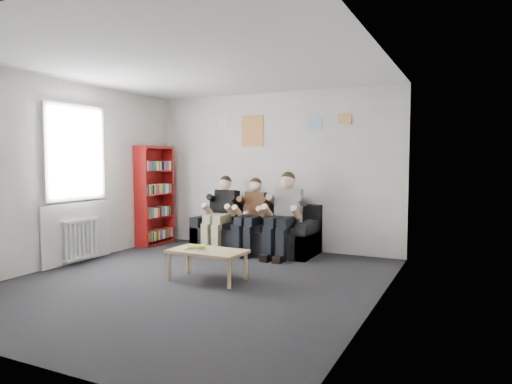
{
  "coord_description": "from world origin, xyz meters",
  "views": [
    {
      "loc": [
        3.17,
        -4.77,
        1.54
      ],
      "look_at": [
        0.24,
        1.3,
        1.07
      ],
      "focal_mm": 32.0,
      "sensor_mm": 36.0,
      "label": 1
    }
  ],
  "objects_px": {
    "sofa": "(256,234)",
    "bookshelf": "(155,195)",
    "person_middle": "(251,216)",
    "person_right": "(284,215)",
    "coffee_table": "(207,254)",
    "person_left": "(221,214)"
  },
  "relations": [
    {
      "from": "sofa",
      "to": "bookshelf",
      "type": "bearing_deg",
      "value": -173.78
    },
    {
      "from": "bookshelf",
      "to": "person_middle",
      "type": "height_order",
      "value": "bookshelf"
    },
    {
      "from": "sofa",
      "to": "person_right",
      "type": "relative_size",
      "value": 1.53
    },
    {
      "from": "coffee_table",
      "to": "person_right",
      "type": "bearing_deg",
      "value": 79.17
    },
    {
      "from": "coffee_table",
      "to": "sofa",
      "type": "bearing_deg",
      "value": 97.12
    },
    {
      "from": "person_middle",
      "to": "person_right",
      "type": "xyz_separation_m",
      "value": [
        0.58,
        -0.01,
        0.04
      ]
    },
    {
      "from": "coffee_table",
      "to": "person_right",
      "type": "height_order",
      "value": "person_right"
    },
    {
      "from": "coffee_table",
      "to": "person_left",
      "type": "distance_m",
      "value": 1.96
    },
    {
      "from": "person_middle",
      "to": "bookshelf",
      "type": "bearing_deg",
      "value": -174.51
    },
    {
      "from": "sofa",
      "to": "bookshelf",
      "type": "height_order",
      "value": "bookshelf"
    },
    {
      "from": "person_middle",
      "to": "sofa",
      "type": "bearing_deg",
      "value": 94.91
    },
    {
      "from": "person_left",
      "to": "person_middle",
      "type": "xyz_separation_m",
      "value": [
        0.58,
        0.0,
        -0.01
      ]
    },
    {
      "from": "sofa",
      "to": "person_middle",
      "type": "bearing_deg",
      "value": -90.0
    },
    {
      "from": "bookshelf",
      "to": "person_right",
      "type": "xyz_separation_m",
      "value": [
        2.52,
        0.01,
        -0.23
      ]
    },
    {
      "from": "coffee_table",
      "to": "person_right",
      "type": "relative_size",
      "value": 0.72
    },
    {
      "from": "person_middle",
      "to": "person_right",
      "type": "distance_m",
      "value": 0.58
    },
    {
      "from": "person_middle",
      "to": "person_left",
      "type": "bearing_deg",
      "value": -174.99
    },
    {
      "from": "person_left",
      "to": "person_right",
      "type": "height_order",
      "value": "person_right"
    },
    {
      "from": "sofa",
      "to": "person_right",
      "type": "bearing_deg",
      "value": -18.88
    },
    {
      "from": "coffee_table",
      "to": "person_middle",
      "type": "distance_m",
      "value": 1.79
    },
    {
      "from": "bookshelf",
      "to": "coffee_table",
      "type": "relative_size",
      "value": 1.83
    },
    {
      "from": "bookshelf",
      "to": "person_left",
      "type": "distance_m",
      "value": 1.39
    }
  ]
}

